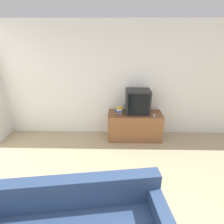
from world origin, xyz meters
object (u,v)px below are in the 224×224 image
television (138,101)px  book_stack (119,111)px  remote_on_stand (154,115)px  tv_stand (134,126)px

television → book_stack: size_ratio=2.45×
book_stack → remote_on_stand: (0.78, -0.12, -0.05)m
television → book_stack: 0.47m
remote_on_stand → tv_stand: bearing=162.2°
television → book_stack: bearing=-171.9°
tv_stand → remote_on_stand: bearing=-17.8°
tv_stand → television: television is taller
book_stack → television: bearing=8.1°
tv_stand → remote_on_stand: remote_on_stand is taller
book_stack → remote_on_stand: bearing=-9.1°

